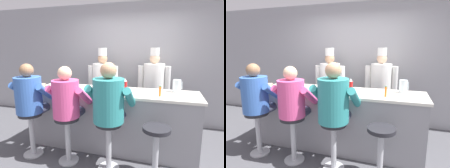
# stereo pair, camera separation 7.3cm
# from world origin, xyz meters

# --- Properties ---
(ground_plane) EXTENTS (20.00, 20.00, 0.00)m
(ground_plane) POSITION_xyz_m (0.00, 0.00, 0.00)
(ground_plane) COLOR #4C4C51
(wall_back) EXTENTS (10.00, 0.06, 2.70)m
(wall_back) POSITION_xyz_m (0.00, 1.69, 1.35)
(wall_back) COLOR #99999E
(wall_back) RESTS_ON ground_plane
(diner_counter) EXTENTS (2.79, 0.73, 1.00)m
(diner_counter) POSITION_xyz_m (0.00, 0.37, 0.50)
(diner_counter) COLOR gray
(diner_counter) RESTS_ON ground_plane
(ketchup_bottle_red) EXTENTS (0.07, 0.07, 0.25)m
(ketchup_bottle_red) POSITION_xyz_m (0.26, 0.19, 1.12)
(ketchup_bottle_red) COLOR red
(ketchup_bottle_red) RESTS_ON diner_counter
(mustard_bottle_yellow) EXTENTS (0.06, 0.06, 0.23)m
(mustard_bottle_yellow) POSITION_xyz_m (0.13, 0.08, 1.11)
(mustard_bottle_yellow) COLOR yellow
(mustard_bottle_yellow) RESTS_ON diner_counter
(hot_sauce_bottle_orange) EXTENTS (0.03, 0.03, 0.15)m
(hot_sauce_bottle_orange) POSITION_xyz_m (0.78, 0.21, 1.08)
(hot_sauce_bottle_orange) COLOR orange
(hot_sauce_bottle_orange) RESTS_ON diner_counter
(water_pitcher_clear) EXTENTS (0.15, 0.13, 0.20)m
(water_pitcher_clear) POSITION_xyz_m (1.03, 0.56, 1.11)
(water_pitcher_clear) COLOR silver
(water_pitcher_clear) RESTS_ON diner_counter
(breakfast_plate) EXTENTS (0.23, 0.23, 0.05)m
(breakfast_plate) POSITION_xyz_m (-0.24, 0.13, 1.02)
(breakfast_plate) COLOR white
(breakfast_plate) RESTS_ON diner_counter
(cereal_bowl) EXTENTS (0.13, 0.13, 0.05)m
(cereal_bowl) POSITION_xyz_m (-1.15, 0.36, 1.03)
(cereal_bowl) COLOR white
(cereal_bowl) RESTS_ON diner_counter
(coffee_mug_tan) EXTENTS (0.14, 0.09, 0.08)m
(coffee_mug_tan) POSITION_xyz_m (-1.24, 0.21, 1.04)
(coffee_mug_tan) COLOR beige
(coffee_mug_tan) RESTS_ON diner_counter
(coffee_mug_blue) EXTENTS (0.14, 0.09, 0.09)m
(coffee_mug_blue) POSITION_xyz_m (-0.75, 0.35, 1.05)
(coffee_mug_blue) COLOR #4C7AB2
(coffee_mug_blue) RESTS_ON diner_counter
(diner_seated_blue) EXTENTS (0.60, 0.59, 1.48)m
(diner_seated_blue) POSITION_xyz_m (-1.15, -0.24, 0.94)
(diner_seated_blue) COLOR #B2B5BA
(diner_seated_blue) RESTS_ON ground_plane
(diner_seated_pink) EXTENTS (0.58, 0.58, 1.46)m
(diner_seated_pink) POSITION_xyz_m (-0.51, -0.24, 0.93)
(diner_seated_pink) COLOR #B2B5BA
(diner_seated_pink) RESTS_ON ground_plane
(diner_seated_teal) EXTENTS (0.64, 0.63, 1.53)m
(diner_seated_teal) POSITION_xyz_m (0.14, -0.23, 0.96)
(diner_seated_teal) COLOR #B2B5BA
(diner_seated_teal) RESTS_ON ground_plane
(empty_stool_round) EXTENTS (0.36, 0.36, 0.72)m
(empty_stool_round) POSITION_xyz_m (0.78, -0.27, 0.48)
(empty_stool_round) COLOR #B2B5BA
(empty_stool_round) RESTS_ON ground_plane
(cook_in_whites_near) EXTENTS (0.67, 0.43, 1.71)m
(cook_in_whites_near) POSITION_xyz_m (-0.46, 1.19, 0.94)
(cook_in_whites_near) COLOR #232328
(cook_in_whites_near) RESTS_ON ground_plane
(cook_in_whites_far) EXTENTS (0.67, 0.43, 1.72)m
(cook_in_whites_far) POSITION_xyz_m (0.60, 1.40, 0.94)
(cook_in_whites_far) COLOR #232328
(cook_in_whites_far) RESTS_ON ground_plane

